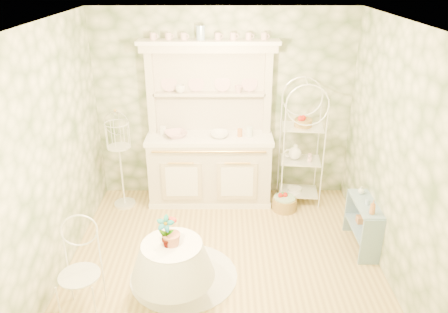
{
  "coord_description": "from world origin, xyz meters",
  "views": [
    {
      "loc": [
        -0.01,
        -4.12,
        3.21
      ],
      "look_at": [
        0.0,
        0.5,
        1.15
      ],
      "focal_mm": 35.0,
      "sensor_mm": 36.0,
      "label": 1
    }
  ],
  "objects_px": {
    "kitchen_dresser": "(209,127)",
    "bakers_rack": "(301,144)",
    "round_table": "(173,273)",
    "birdcage_stand": "(121,162)",
    "cafe_chair": "(80,282)",
    "floor_basket": "(284,203)",
    "side_shelf": "(363,225)"
  },
  "relations": [
    {
      "from": "round_table",
      "to": "floor_basket",
      "type": "distance_m",
      "value": 2.3
    },
    {
      "from": "kitchen_dresser",
      "to": "bakers_rack",
      "type": "xyz_separation_m",
      "value": [
        1.28,
        -0.03,
        -0.25
      ]
    },
    {
      "from": "side_shelf",
      "to": "round_table",
      "type": "xyz_separation_m",
      "value": [
        -2.19,
        -0.96,
        0.07
      ]
    },
    {
      "from": "kitchen_dresser",
      "to": "bakers_rack",
      "type": "distance_m",
      "value": 1.3
    },
    {
      "from": "cafe_chair",
      "to": "floor_basket",
      "type": "xyz_separation_m",
      "value": [
        2.25,
        1.98,
        -0.27
      ]
    },
    {
      "from": "cafe_chair",
      "to": "floor_basket",
      "type": "distance_m",
      "value": 3.01
    },
    {
      "from": "birdcage_stand",
      "to": "bakers_rack",
      "type": "bearing_deg",
      "value": 2.88
    },
    {
      "from": "bakers_rack",
      "to": "cafe_chair",
      "type": "distance_m",
      "value": 3.38
    },
    {
      "from": "round_table",
      "to": "birdcage_stand",
      "type": "relative_size",
      "value": 0.54
    },
    {
      "from": "cafe_chair",
      "to": "birdcage_stand",
      "type": "bearing_deg",
      "value": 79.24
    },
    {
      "from": "kitchen_dresser",
      "to": "floor_basket",
      "type": "bearing_deg",
      "value": -15.36
    },
    {
      "from": "side_shelf",
      "to": "floor_basket",
      "type": "bearing_deg",
      "value": 132.57
    },
    {
      "from": "kitchen_dresser",
      "to": "side_shelf",
      "type": "distance_m",
      "value": 2.37
    },
    {
      "from": "side_shelf",
      "to": "birdcage_stand",
      "type": "height_order",
      "value": "birdcage_stand"
    },
    {
      "from": "cafe_chair",
      "to": "round_table",
      "type": "bearing_deg",
      "value": -2.93
    },
    {
      "from": "bakers_rack",
      "to": "birdcage_stand",
      "type": "relative_size",
      "value": 1.32
    },
    {
      "from": "bakers_rack",
      "to": "birdcage_stand",
      "type": "distance_m",
      "value": 2.53
    },
    {
      "from": "kitchen_dresser",
      "to": "bakers_rack",
      "type": "relative_size",
      "value": 1.27
    },
    {
      "from": "kitchen_dresser",
      "to": "round_table",
      "type": "distance_m",
      "value": 2.29
    },
    {
      "from": "bakers_rack",
      "to": "side_shelf",
      "type": "bearing_deg",
      "value": -55.99
    },
    {
      "from": "cafe_chair",
      "to": "floor_basket",
      "type": "height_order",
      "value": "cafe_chair"
    },
    {
      "from": "side_shelf",
      "to": "round_table",
      "type": "distance_m",
      "value": 2.39
    },
    {
      "from": "side_shelf",
      "to": "kitchen_dresser",
      "type": "bearing_deg",
      "value": 147.45
    },
    {
      "from": "bakers_rack",
      "to": "kitchen_dresser",
      "type": "bearing_deg",
      "value": -174.97
    },
    {
      "from": "kitchen_dresser",
      "to": "round_table",
      "type": "xyz_separation_m",
      "value": [
        -0.31,
        -2.13,
        -0.78
      ]
    },
    {
      "from": "kitchen_dresser",
      "to": "floor_basket",
      "type": "xyz_separation_m",
      "value": [
        1.05,
        -0.29,
        -1.04
      ]
    },
    {
      "from": "bakers_rack",
      "to": "birdcage_stand",
      "type": "height_order",
      "value": "bakers_rack"
    },
    {
      "from": "bakers_rack",
      "to": "birdcage_stand",
      "type": "xyz_separation_m",
      "value": [
        -2.51,
        -0.13,
        -0.22
      ]
    },
    {
      "from": "kitchen_dresser",
      "to": "bakers_rack",
      "type": "bearing_deg",
      "value": -1.23
    },
    {
      "from": "side_shelf",
      "to": "cafe_chair",
      "type": "relative_size",
      "value": 0.93
    },
    {
      "from": "kitchen_dresser",
      "to": "round_table",
      "type": "relative_size",
      "value": 3.13
    },
    {
      "from": "side_shelf",
      "to": "bakers_rack",
      "type": "bearing_deg",
      "value": 117.0
    }
  ]
}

